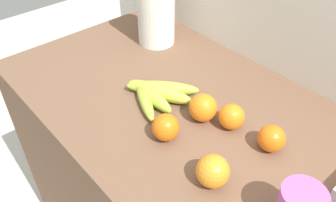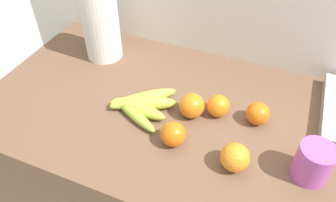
{
  "view_description": "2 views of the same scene",
  "coord_description": "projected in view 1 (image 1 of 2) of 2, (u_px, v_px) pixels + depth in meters",
  "views": [
    {
      "loc": [
        0.31,
        -0.52,
        1.49
      ],
      "look_at": [
        -0.22,
        -0.05,
        0.91
      ],
      "focal_mm": 37.43,
      "sensor_mm": 36.0,
      "label": 1
    },
    {
      "loc": [
        0.05,
        -0.64,
        1.55
      ],
      "look_at": [
        -0.21,
        -0.01,
        0.91
      ],
      "focal_mm": 34.55,
      "sensor_mm": 36.0,
      "label": 2
    }
  ],
  "objects": [
    {
      "name": "paper_towel_roll",
      "position": [
        156.0,
        7.0,
        1.15
      ],
      "size": [
        0.12,
        0.12,
        0.29
      ],
      "color": "white",
      "rests_on": "counter"
    },
    {
      "name": "orange_center",
      "position": [
        213.0,
        171.0,
        0.74
      ],
      "size": [
        0.07,
        0.07,
        0.07
      ],
      "primitive_type": "sphere",
      "color": "orange",
      "rests_on": "counter"
    },
    {
      "name": "orange_far_right",
      "position": [
        166.0,
        127.0,
        0.85
      ],
      "size": [
        0.07,
        0.07,
        0.07
      ],
      "primitive_type": "sphere",
      "color": "orange",
      "rests_on": "counter"
    },
    {
      "name": "orange_back_left",
      "position": [
        271.0,
        138.0,
        0.82
      ],
      "size": [
        0.07,
        0.07,
        0.07
      ],
      "primitive_type": "sphere",
      "color": "orange",
      "rests_on": "counter"
    },
    {
      "name": "orange_right",
      "position": [
        204.0,
        107.0,
        0.9
      ],
      "size": [
        0.07,
        0.07,
        0.07
      ],
      "primitive_type": "sphere",
      "color": "orange",
      "rests_on": "counter"
    },
    {
      "name": "banana_bunch",
      "position": [
        156.0,
        93.0,
        0.97
      ],
      "size": [
        0.2,
        0.21,
        0.04
      ],
      "color": "#AACA3F",
      "rests_on": "counter"
    },
    {
      "name": "wall_back",
      "position": [
        304.0,
        143.0,
        1.16
      ],
      "size": [
        1.96,
        0.06,
        1.3
      ],
      "primitive_type": "cube",
      "color": "silver",
      "rests_on": "ground"
    },
    {
      "name": "orange_front",
      "position": [
        232.0,
        117.0,
        0.88
      ],
      "size": [
        0.07,
        0.07,
        0.07
      ],
      "primitive_type": "sphere",
      "color": "orange",
      "rests_on": "counter"
    }
  ]
}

